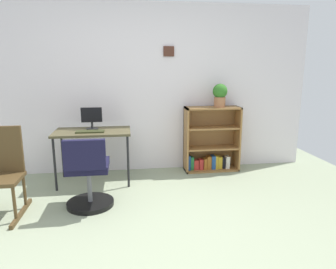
{
  "coord_description": "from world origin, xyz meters",
  "views": [
    {
      "loc": [
        -0.15,
        -2.4,
        1.53
      ],
      "look_at": [
        0.39,
        1.43,
        0.68
      ],
      "focal_mm": 32.93,
      "sensor_mm": 36.0,
      "label": 1
    }
  ],
  "objects": [
    {
      "name": "bookshelf_low",
      "position": [
        1.11,
        1.96,
        0.42
      ],
      "size": [
        0.81,
        0.3,
        0.96
      ],
      "color": "olive",
      "rests_on": "ground_plane"
    },
    {
      "name": "ground_plane",
      "position": [
        0.0,
        0.0,
        0.0
      ],
      "size": [
        6.24,
        6.24,
        0.0
      ],
      "primitive_type": "plane",
      "color": "#929D7F"
    },
    {
      "name": "office_chair",
      "position": [
        -0.57,
        0.85,
        0.35
      ],
      "size": [
        0.52,
        0.54,
        0.82
      ],
      "color": "black",
      "rests_on": "ground_plane"
    },
    {
      "name": "potted_plant_on_shelf",
      "position": [
        1.21,
        1.9,
        1.14
      ],
      "size": [
        0.21,
        0.21,
        0.34
      ],
      "color": "#9E6642",
      "rests_on": "bookshelf_low"
    },
    {
      "name": "rocking_chair",
      "position": [
        -1.45,
        0.86,
        0.46
      ],
      "size": [
        0.42,
        0.64,
        0.92
      ],
      "color": "#4D391E",
      "rests_on": "ground_plane"
    },
    {
      "name": "keyboard",
      "position": [
        -0.6,
        1.56,
        0.72
      ],
      "size": [
        0.36,
        0.15,
        0.02
      ],
      "primitive_type": "cube",
      "color": "#31351B",
      "rests_on": "desk"
    },
    {
      "name": "desk",
      "position": [
        -0.58,
        1.66,
        0.65
      ],
      "size": [
        0.98,
        0.58,
        0.71
      ],
      "color": "brown",
      "rests_on": "ground_plane"
    },
    {
      "name": "wall_back",
      "position": [
        0.0,
        2.15,
        1.21
      ],
      "size": [
        5.2,
        0.12,
        2.42
      ],
      "color": "silver",
      "rests_on": "ground_plane"
    },
    {
      "name": "monitor",
      "position": [
        -0.6,
        1.76,
        0.86
      ],
      "size": [
        0.27,
        0.16,
        0.29
      ],
      "color": "#262628",
      "rests_on": "desk"
    }
  ]
}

